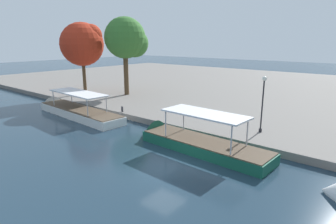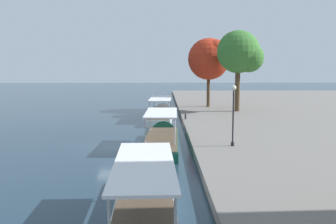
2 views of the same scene
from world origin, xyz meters
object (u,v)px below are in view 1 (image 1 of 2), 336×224
at_px(tour_boat_0, 75,113).
at_px(lamp_post, 263,98).
at_px(tree_3, 128,39).
at_px(tree_2, 84,44).
at_px(mooring_bollard_0, 122,109).
at_px(tour_boat_1, 192,144).

bearing_deg(tour_boat_0, lamp_post, -160.71).
bearing_deg(tree_3, tree_2, -147.35).
height_order(tour_boat_0, mooring_bollard_0, tour_boat_0).
bearing_deg(lamp_post, tree_3, 167.15).
bearing_deg(mooring_bollard_0, tree_2, 161.01).
bearing_deg(tour_boat_1, tree_2, -14.40).
height_order(tree_2, tree_3, tree_3).
bearing_deg(tree_3, mooring_bollard_0, -46.97).
xyz_separation_m(mooring_bollard_0, lamp_post, (14.64, 2.86, 2.64)).
relative_size(tree_2, tree_3, 0.94).
distance_m(mooring_bollard_0, tree_3, 13.18).
xyz_separation_m(mooring_bollard_0, tree_2, (-12.78, 4.40, 6.94)).
relative_size(mooring_bollard_0, tree_2, 0.06).
relative_size(tour_boat_1, tree_3, 1.09).
height_order(tour_boat_0, tour_boat_1, tour_boat_1).
xyz_separation_m(mooring_bollard_0, tree_3, (-7.35, 7.88, 7.60)).
height_order(tour_boat_1, lamp_post, lamp_post).
relative_size(tour_boat_0, tree_2, 1.39).
bearing_deg(tree_2, tree_3, 32.65).
relative_size(tour_boat_0, tree_3, 1.31).
relative_size(lamp_post, tree_3, 0.44).
bearing_deg(lamp_post, mooring_bollard_0, -168.95).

